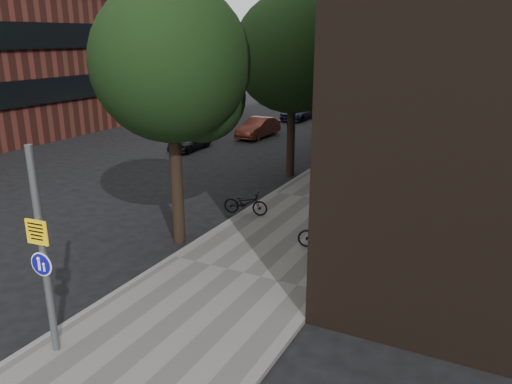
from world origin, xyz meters
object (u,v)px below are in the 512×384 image
Objects in this scene: parked_bike_facade_near at (326,235)px; parked_car_near at (190,140)px; signpost at (43,253)px; pedestrian at (322,210)px.

parked_car_near is (-11.21, 9.61, -0.01)m from parked_bike_facade_near.
signpost is at bearing 138.65° from parked_bike_facade_near.
parked_car_near is (-8.15, 16.65, -1.65)m from signpost.
parked_bike_facade_near is at bearing -42.97° from parked_car_near.
parked_car_near is at bearing -33.35° from pedestrian.
signpost is at bearing 76.81° from pedestrian.
parked_car_near is at bearing 110.56° from signpost.
parked_bike_facade_near is 14.77m from parked_car_near.
parked_car_near reaches higher than parked_bike_facade_near.
parked_bike_facade_near is (3.07, 7.04, -1.65)m from signpost.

